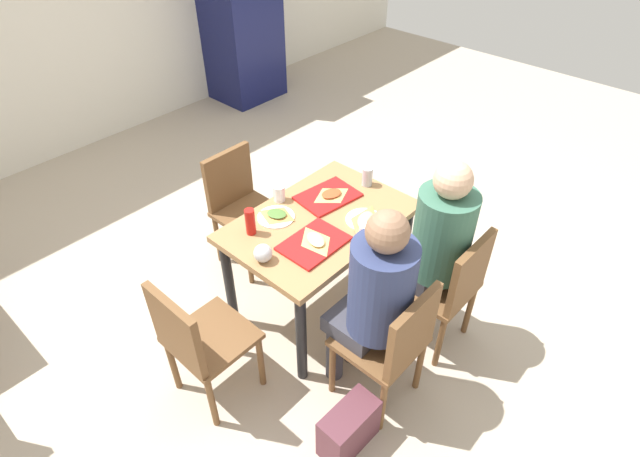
{
  "coord_description": "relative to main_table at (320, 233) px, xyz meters",
  "views": [
    {
      "loc": [
        -1.72,
        -1.56,
        2.54
      ],
      "look_at": [
        0.0,
        0.0,
        0.65
      ],
      "focal_mm": 28.43,
      "sensor_mm": 36.0,
      "label": 1
    }
  ],
  "objects": [
    {
      "name": "drink_fridge",
      "position": [
        1.88,
        2.85,
        0.33
      ],
      "size": [
        0.7,
        0.6,
        1.9
      ],
      "primitive_type": "cube",
      "color": "#14194C",
      "rests_on": "ground_plane"
    },
    {
      "name": "chair_near_left",
      "position": [
        -0.27,
        -0.75,
        -0.13
      ],
      "size": [
        0.4,
        0.4,
        0.84
      ],
      "color": "brown",
      "rests_on": "ground_plane"
    },
    {
      "name": "ground_plane",
      "position": [
        0.0,
        0.0,
        -0.63
      ],
      "size": [
        10.0,
        10.0,
        0.02
      ],
      "primitive_type": "cube",
      "color": "#B7A893"
    },
    {
      "name": "chair_near_right",
      "position": [
        0.27,
        -0.75,
        -0.13
      ],
      "size": [
        0.4,
        0.4,
        0.84
      ],
      "color": "brown",
      "rests_on": "ground_plane"
    },
    {
      "name": "paper_plate_center",
      "position": [
        -0.16,
        0.2,
        0.11
      ],
      "size": [
        0.22,
        0.22,
        0.01
      ],
      "primitive_type": "cylinder",
      "color": "white",
      "rests_on": "main_table"
    },
    {
      "name": "pizza_slice_d",
      "position": [
        0.15,
        -0.22,
        0.12
      ],
      "size": [
        0.26,
        0.21,
        0.02
      ],
      "color": "#C68C47",
      "rests_on": "paper_plate_near_edge"
    },
    {
      "name": "condiment_bottle",
      "position": [
        -0.35,
        0.2,
        0.19
      ],
      "size": [
        0.06,
        0.06,
        0.16
      ],
      "primitive_type": "cylinder",
      "color": "red",
      "rests_on": "main_table"
    },
    {
      "name": "pizza_slice_b",
      "position": [
        0.2,
        0.09,
        0.13
      ],
      "size": [
        0.21,
        0.17,
        0.02
      ],
      "color": "#DBAD60",
      "rests_on": "tray_red_far"
    },
    {
      "name": "pizza_slice_c",
      "position": [
        -0.16,
        0.2,
        0.12
      ],
      "size": [
        0.18,
        0.2,
        0.02
      ],
      "color": "#C68C47",
      "rests_on": "paper_plate_center"
    },
    {
      "name": "plastic_cup_b",
      "position": [
        0.03,
        -0.31,
        0.16
      ],
      "size": [
        0.07,
        0.07,
        0.1
      ],
      "primitive_type": "cylinder",
      "color": "white",
      "rests_on": "main_table"
    },
    {
      "name": "tray_red_far",
      "position": [
        0.19,
        0.11,
        0.11
      ],
      "size": [
        0.39,
        0.31,
        0.02
      ],
      "primitive_type": "cube",
      "rotation": [
        0.0,
        0.0,
        -0.14
      ],
      "color": "red",
      "rests_on": "main_table"
    },
    {
      "name": "main_table",
      "position": [
        0.0,
        0.0,
        0.0
      ],
      "size": [
        1.09,
        0.73,
        0.72
      ],
      "color": "#9E7247",
      "rests_on": "ground_plane"
    },
    {
      "name": "paper_plate_near_edge",
      "position": [
        0.16,
        -0.2,
        0.11
      ],
      "size": [
        0.22,
        0.22,
        0.01
      ],
      "primitive_type": "cylinder",
      "color": "white",
      "rests_on": "main_table"
    },
    {
      "name": "handbag",
      "position": [
        -0.62,
        -0.76,
        -0.48
      ],
      "size": [
        0.32,
        0.17,
        0.28
      ],
      "primitive_type": "cube",
      "rotation": [
        0.0,
        0.0,
        -0.03
      ],
      "color": "#592D38",
      "rests_on": "ground_plane"
    },
    {
      "name": "tray_red_near",
      "position": [
        -0.19,
        -0.13,
        0.11
      ],
      "size": [
        0.36,
        0.26,
        0.02
      ],
      "primitive_type": "cube",
      "rotation": [
        0.0,
        0.0,
        0.01
      ],
      "color": "red",
      "rests_on": "main_table"
    },
    {
      "name": "pizza_slice_a",
      "position": [
        -0.18,
        -0.13,
        0.13
      ],
      "size": [
        0.19,
        0.23,
        0.02
      ],
      "color": "#DBAD60",
      "rests_on": "tray_red_near"
    },
    {
      "name": "person_in_brown_jacket",
      "position": [
        0.27,
        -0.61,
        0.12
      ],
      "size": [
        0.32,
        0.42,
        1.25
      ],
      "color": "#383842",
      "rests_on": "ground_plane"
    },
    {
      "name": "foil_bundle",
      "position": [
        -0.46,
        -0.02,
        0.16
      ],
      "size": [
        0.1,
        0.1,
        0.1
      ],
      "primitive_type": "sphere",
      "color": "silver",
      "rests_on": "main_table"
    },
    {
      "name": "chair_left_end",
      "position": [
        -0.93,
        0.0,
        -0.13
      ],
      "size": [
        0.4,
        0.4,
        0.84
      ],
      "color": "brown",
      "rests_on": "ground_plane"
    },
    {
      "name": "chair_far_side",
      "position": [
        0.0,
        0.75,
        -0.13
      ],
      "size": [
        0.4,
        0.4,
        0.84
      ],
      "color": "brown",
      "rests_on": "ground_plane"
    },
    {
      "name": "person_in_red",
      "position": [
        -0.27,
        -0.61,
        0.12
      ],
      "size": [
        0.32,
        0.42,
        1.25
      ],
      "color": "#383842",
      "rests_on": "ground_plane"
    },
    {
      "name": "soda_can",
      "position": [
        0.46,
        0.02,
        0.17
      ],
      "size": [
        0.07,
        0.07,
        0.12
      ],
      "primitive_type": "cylinder",
      "color": "#B7BCC6",
      "rests_on": "main_table"
    },
    {
      "name": "plastic_cup_a",
      "position": [
        -0.03,
        0.31,
        0.16
      ],
      "size": [
        0.07,
        0.07,
        0.1
      ],
      "primitive_type": "cylinder",
      "color": "white",
      "rests_on": "main_table"
    }
  ]
}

